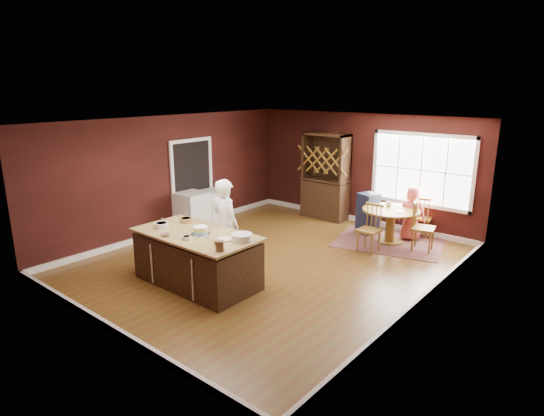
{
  "coord_description": "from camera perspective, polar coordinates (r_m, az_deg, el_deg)",
  "views": [
    {
      "loc": [
        5.33,
        -6.41,
        3.34
      ],
      "look_at": [
        -0.06,
        0.1,
        1.05
      ],
      "focal_mm": 30.0,
      "sensor_mm": 36.0,
      "label": 1
    }
  ],
  "objects": [
    {
      "name": "toddler",
      "position": [
        10.75,
        11.97,
        1.21
      ],
      "size": [
        0.18,
        0.14,
        0.26
      ],
      "primitive_type": null,
      "color": "#8CA5BF",
      "rests_on": "high_chair"
    },
    {
      "name": "chair_north",
      "position": [
        10.8,
        18.33,
        -1.0
      ],
      "size": [
        0.47,
        0.45,
        0.95
      ],
      "primitive_type": null,
      "rotation": [
        0.0,
        0.0,
        3.35
      ],
      "color": "brown",
      "rests_on": "ground"
    },
    {
      "name": "bowl_pink",
      "position": [
        7.74,
        -13.26,
        -3.27
      ],
      "size": [
        0.16,
        0.16,
        0.06
      ],
      "primitive_type": "cylinder",
      "color": "silver",
      "rests_on": "kitchen_island"
    },
    {
      "name": "dryer",
      "position": [
        11.21,
        -7.47,
        0.02
      ],
      "size": [
        0.6,
        0.58,
        0.87
      ],
      "primitive_type": "cube",
      "color": "silver",
      "rests_on": "ground"
    },
    {
      "name": "room_shell",
      "position": [
        8.57,
        -0.08,
        1.73
      ],
      "size": [
        7.0,
        7.0,
        7.0
      ],
      "color": "brown",
      "rests_on": "ground"
    },
    {
      "name": "layer_cake",
      "position": [
        7.72,
        -8.98,
        -2.78
      ],
      "size": [
        0.33,
        0.33,
        0.14
      ],
      "primitive_type": null,
      "color": "white",
      "rests_on": "kitchen_island"
    },
    {
      "name": "table_plate",
      "position": [
        9.97,
        15.73,
        -0.43
      ],
      "size": [
        0.2,
        0.2,
        0.02
      ],
      "primitive_type": "cylinder",
      "color": "beige",
      "rests_on": "dining_table"
    },
    {
      "name": "dining_table",
      "position": [
        10.2,
        14.67,
        -1.31
      ],
      "size": [
        1.23,
        1.23,
        0.75
      ],
      "color": "brown",
      "rests_on": "ground"
    },
    {
      "name": "window",
      "position": [
        10.75,
        18.25,
        4.54
      ],
      "size": [
        2.36,
        0.1,
        1.66
      ],
      "primitive_type": null,
      "color": "white",
      "rests_on": "room_shell"
    },
    {
      "name": "rug",
      "position": [
        10.36,
        14.48,
        -4.12
      ],
      "size": [
        2.59,
        2.22,
        0.01
      ],
      "primitive_type": "cube",
      "rotation": [
        0.0,
        0.0,
        0.25
      ],
      "color": "brown",
      "rests_on": "ground"
    },
    {
      "name": "drinking_glass",
      "position": [
        7.49,
        -8.24,
        -3.28
      ],
      "size": [
        0.07,
        0.07,
        0.14
      ],
      "primitive_type": "cylinder",
      "color": "silver",
      "rests_on": "kitchen_island"
    },
    {
      "name": "toy_figurine",
      "position": [
        7.21,
        -7.13,
        -4.27
      ],
      "size": [
        0.04,
        0.04,
        0.07
      ],
      "primitive_type": null,
      "color": "yellow",
      "rests_on": "kitchen_island"
    },
    {
      "name": "doorway",
      "position": [
        11.11,
        -9.94,
        2.9
      ],
      "size": [
        0.08,
        1.26,
        2.13
      ],
      "primitive_type": null,
      "color": "white",
      "rests_on": "room_shell"
    },
    {
      "name": "bowl_yellow",
      "position": [
        8.42,
        -10.72,
        -1.51
      ],
      "size": [
        0.22,
        0.22,
        0.08
      ],
      "primitive_type": "cylinder",
      "color": "#9D8043",
      "rests_on": "kitchen_island"
    },
    {
      "name": "chair_south",
      "position": [
        9.54,
        12.09,
        -2.49
      ],
      "size": [
        0.43,
        0.41,
        1.01
      ],
      "primitive_type": null,
      "rotation": [
        0.0,
        0.0,
        -0.02
      ],
      "color": "brown",
      "rests_on": "ground"
    },
    {
      "name": "bowl_olive",
      "position": [
        7.51,
        -10.68,
        -3.69
      ],
      "size": [
        0.15,
        0.15,
        0.06
      ],
      "primitive_type": "cylinder",
      "color": "beige",
      "rests_on": "kitchen_island"
    },
    {
      "name": "kitchen_island",
      "position": [
        7.97,
        -9.38,
        -6.4
      ],
      "size": [
        2.22,
        1.16,
        0.92
      ],
      "color": "#432916",
      "rests_on": "ground"
    },
    {
      "name": "seated_woman",
      "position": [
        10.5,
        17.13,
        -0.64
      ],
      "size": [
        0.66,
        0.5,
        1.21
      ],
      "primitive_type": "imported",
      "rotation": [
        0.0,
        0.0,
        3.36
      ],
      "color": "#DE585E",
      "rests_on": "ground"
    },
    {
      "name": "washer",
      "position": [
        10.8,
        -9.95,
        -0.51
      ],
      "size": [
        0.64,
        0.62,
        0.93
      ],
      "primitive_type": "cube",
      "color": "white",
      "rests_on": "ground"
    },
    {
      "name": "chair_east",
      "position": [
        9.86,
        18.49,
        -2.16
      ],
      "size": [
        0.51,
        0.53,
        1.08
      ],
      "primitive_type": null,
      "rotation": [
        0.0,
        0.0,
        1.76
      ],
      "color": "brown",
      "rests_on": "ground"
    },
    {
      "name": "baker",
      "position": [
        8.33,
        -5.84,
        -2.2
      ],
      "size": [
        0.68,
        0.5,
        1.73
      ],
      "primitive_type": "imported",
      "rotation": [
        0.0,
        0.0,
        3.01
      ],
      "color": "white",
      "rests_on": "ground"
    },
    {
      "name": "dinner_plate",
      "position": [
        7.42,
        -5.83,
        -3.89
      ],
      "size": [
        0.27,
        0.27,
        0.02
      ],
      "primitive_type": "cylinder",
      "color": "beige",
      "rests_on": "kitchen_island"
    },
    {
      "name": "stoneware_crock",
      "position": [
        6.91,
        -6.59,
        -4.75
      ],
      "size": [
        0.13,
        0.13,
        0.16
      ],
      "primitive_type": "cylinder",
      "color": "brown",
      "rests_on": "kitchen_island"
    },
    {
      "name": "hutch",
      "position": [
        11.68,
        6.73,
        3.96
      ],
      "size": [
        1.19,
        0.5,
        2.19
      ],
      "primitive_type": "cube",
      "color": "black",
      "rests_on": "ground"
    },
    {
      "name": "high_chair",
      "position": [
        10.73,
        11.95,
        -0.56
      ],
      "size": [
        0.5,
        0.5,
        0.99
      ],
      "primitive_type": null,
      "rotation": [
        0.0,
        0.0,
        -0.3
      ],
      "color": "black",
      "rests_on": "ground"
    },
    {
      "name": "white_tub",
      "position": [
        7.32,
        -3.79,
        -3.69
      ],
      "size": [
        0.34,
        0.34,
        0.12
      ],
      "primitive_type": "cylinder",
      "color": "white",
      "rests_on": "kitchen_island"
    },
    {
      "name": "bowl_blue",
      "position": [
        8.2,
        -13.68,
        -2.12
      ],
      "size": [
        0.24,
        0.24,
        0.09
      ],
      "primitive_type": "cylinder",
      "color": "white",
      "rests_on": "kitchen_island"
    },
    {
      "name": "table_cup",
      "position": [
        10.38,
        14.46,
        0.51
      ],
      "size": [
        0.13,
        0.13,
        0.1
      ],
      "primitive_type": "imported",
      "rotation": [
        0.0,
        0.0,
        0.01
      ],
      "color": "white",
      "rests_on": "dining_table"
    }
  ]
}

